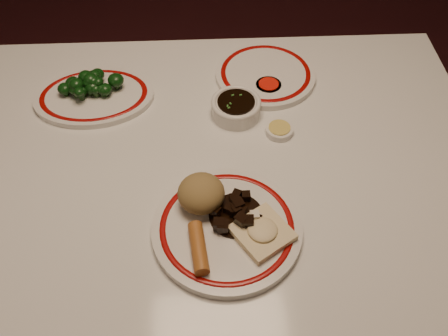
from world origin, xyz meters
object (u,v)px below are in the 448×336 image
broccoli_plate (94,96)px  broccoli_pile (89,84)px  stirfry_heap (237,214)px  dining_table (220,187)px  spring_roll (198,248)px  main_plate (227,228)px  rice_mound (201,193)px  fried_wonton (262,232)px  soy_bowl (236,108)px

broccoli_plate → broccoli_pile: size_ratio=1.92×
stirfry_heap → dining_table: bearing=99.3°
spring_roll → stirfry_heap: (0.08, 0.07, -0.00)m
main_plate → stirfry_heap: bearing=43.4°
dining_table → main_plate: main_plate is taller
dining_table → broccoli_plate: (-0.30, 0.21, 0.10)m
main_plate → broccoli_plate: bearing=127.4°
spring_roll → rice_mound: bearing=79.4°
main_plate → fried_wonton: bearing=-19.7°
main_plate → spring_roll: (-0.05, -0.05, 0.02)m
main_plate → soy_bowl: 0.33m
fried_wonton → broccoli_plate: bearing=131.2°
rice_mound → soy_bowl: bearing=72.6°
broccoli_plate → soy_bowl: size_ratio=2.64×
fried_wonton → broccoli_pile: (-0.38, 0.43, 0.01)m
fried_wonton → soy_bowl: size_ratio=1.15×
spring_roll → broccoli_pile: (-0.26, 0.46, 0.01)m
dining_table → broccoli_plate: size_ratio=3.94×
dining_table → broccoli_plate: 0.38m
fried_wonton → stirfry_heap: size_ratio=1.21×
dining_table → soy_bowl: soy_bowl is taller
fried_wonton → broccoli_plate: 0.56m
broccoli_plate → broccoli_pile: (-0.01, 0.01, 0.03)m
rice_mound → spring_roll: 0.11m
spring_roll → broccoli_plate: (-0.25, 0.45, -0.02)m
stirfry_heap → rice_mound: bearing=151.7°
broccoli_pile → soy_bowl: bearing=-12.5°
main_plate → broccoli_pile: size_ratio=2.38×
stirfry_heap → broccoli_pile: (-0.33, 0.39, 0.01)m
fried_wonton → stirfry_heap: bearing=136.3°
broccoli_pile → soy_bowl: (0.35, -0.08, -0.02)m
broccoli_plate → soy_bowl: 0.35m
rice_mound → broccoli_plate: (-0.26, 0.34, -0.04)m
main_plate → rice_mound: rice_mound is taller
main_plate → stirfry_heap: (0.02, 0.02, 0.02)m
broccoli_plate → soy_bowl: (0.34, -0.07, 0.01)m
dining_table → fried_wonton: fried_wonton is taller
dining_table → main_plate: size_ratio=3.19×
main_plate → stirfry_heap: 0.03m
fried_wonton → broccoli_pile: bearing=131.3°
fried_wonton → spring_roll: bearing=-165.5°
main_plate → spring_roll: spring_roll is taller
fried_wonton → soy_bowl: bearing=94.5°
rice_mound → broccoli_plate: rice_mound is taller
spring_roll → stirfry_heap: 0.11m
stirfry_heap → broccoli_plate: bearing=130.6°
dining_table → fried_wonton: (0.07, -0.21, 0.12)m
stirfry_heap → broccoli_pile: broccoli_pile is taller
rice_mound → fried_wonton: size_ratio=0.70×
dining_table → soy_bowl: 0.19m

